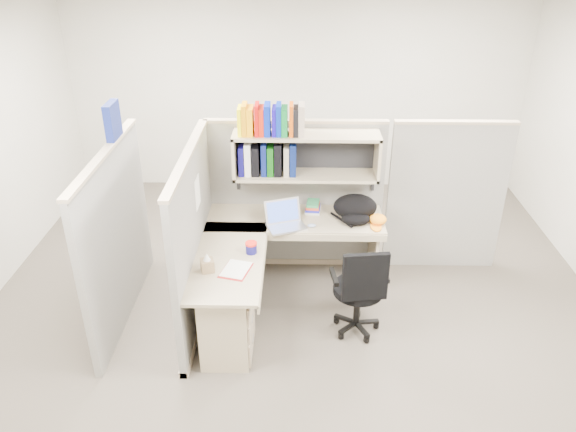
{
  "coord_description": "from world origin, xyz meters",
  "views": [
    {
      "loc": [
        0.03,
        -4.33,
        3.33
      ],
      "look_at": [
        -0.06,
        0.25,
        0.92
      ],
      "focal_mm": 35.0,
      "sensor_mm": 36.0,
      "label": 1
    }
  ],
  "objects_px": {
    "snack_canister": "(251,247)",
    "laptop": "(286,216)",
    "backpack": "(356,209)",
    "task_chair": "(358,303)",
    "desk": "(248,292)"
  },
  "relations": [
    {
      "from": "desk",
      "to": "task_chair",
      "type": "xyz_separation_m",
      "value": [
        0.98,
        0.0,
        -0.11
      ]
    },
    {
      "from": "backpack",
      "to": "snack_canister",
      "type": "height_order",
      "value": "backpack"
    },
    {
      "from": "laptop",
      "to": "task_chair",
      "type": "bearing_deg",
      "value": -65.06
    },
    {
      "from": "backpack",
      "to": "task_chair",
      "type": "relative_size",
      "value": 0.45
    },
    {
      "from": "desk",
      "to": "laptop",
      "type": "relative_size",
      "value": 4.98
    },
    {
      "from": "laptop",
      "to": "backpack",
      "type": "bearing_deg",
      "value": -7.12
    },
    {
      "from": "laptop",
      "to": "snack_canister",
      "type": "xyz_separation_m",
      "value": [
        -0.3,
        -0.46,
        -0.07
      ]
    },
    {
      "from": "snack_canister",
      "to": "laptop",
      "type": "bearing_deg",
      "value": 56.99
    },
    {
      "from": "laptop",
      "to": "snack_canister",
      "type": "bearing_deg",
      "value": -143.26
    },
    {
      "from": "desk",
      "to": "backpack",
      "type": "height_order",
      "value": "backpack"
    },
    {
      "from": "desk",
      "to": "task_chair",
      "type": "relative_size",
      "value": 1.86
    },
    {
      "from": "snack_canister",
      "to": "task_chair",
      "type": "height_order",
      "value": "task_chair"
    },
    {
      "from": "snack_canister",
      "to": "task_chair",
      "type": "bearing_deg",
      "value": -10.96
    },
    {
      "from": "snack_canister",
      "to": "desk",
      "type": "bearing_deg",
      "value": -97.72
    },
    {
      "from": "laptop",
      "to": "snack_canister",
      "type": "relative_size",
      "value": 3.34
    }
  ]
}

